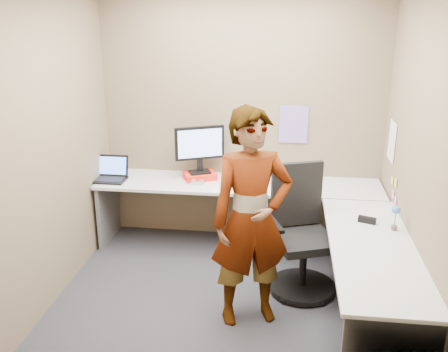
# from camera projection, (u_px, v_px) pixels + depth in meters

# --- Properties ---
(ground) EXTENTS (3.00, 3.00, 0.00)m
(ground) POSITION_uv_depth(u_px,v_px,m) (227.00, 294.00, 4.53)
(ground) COLOR #26262B
(ground) RESTS_ON ground
(wall_back) EXTENTS (3.00, 0.00, 3.00)m
(wall_back) POSITION_uv_depth(u_px,v_px,m) (242.00, 118.00, 5.31)
(wall_back) COLOR #746348
(wall_back) RESTS_ON ground
(wall_right) EXTENTS (0.00, 2.70, 2.70)m
(wall_right) POSITION_uv_depth(u_px,v_px,m) (416.00, 158.00, 3.91)
(wall_right) COLOR #746348
(wall_right) RESTS_ON ground
(wall_left) EXTENTS (0.00, 2.70, 2.70)m
(wall_left) POSITION_uv_depth(u_px,v_px,m) (54.00, 145.00, 4.28)
(wall_left) COLOR #746348
(wall_left) RESTS_ON ground
(desk) EXTENTS (2.98, 2.58, 0.73)m
(desk) POSITION_uv_depth(u_px,v_px,m) (278.00, 220.00, 4.65)
(desk) COLOR silver
(desk) RESTS_ON ground
(paper_ream) EXTENTS (0.40, 0.36, 0.07)m
(paper_ream) POSITION_uv_depth(u_px,v_px,m) (200.00, 176.00, 5.33)
(paper_ream) COLOR red
(paper_ream) RESTS_ON desk
(monitor) EXTENTS (0.50, 0.26, 0.50)m
(monitor) POSITION_uv_depth(u_px,v_px,m) (200.00, 146.00, 5.24)
(monitor) COLOR black
(monitor) RESTS_ON paper_ream
(laptop) EXTENTS (0.35, 0.29, 0.25)m
(laptop) POSITION_uv_depth(u_px,v_px,m) (111.00, 174.00, 5.30)
(laptop) COLOR black
(laptop) RESTS_ON desk
(trackball_mouse) EXTENTS (0.12, 0.08, 0.07)m
(trackball_mouse) POSITION_uv_depth(u_px,v_px,m) (198.00, 182.00, 5.16)
(trackball_mouse) COLOR #B7B7BC
(trackball_mouse) RESTS_ON desk
(origami) EXTENTS (0.10, 0.10, 0.06)m
(origami) POSITION_uv_depth(u_px,v_px,m) (217.00, 187.00, 5.01)
(origami) COLOR white
(origami) RESTS_ON desk
(stapler) EXTENTS (0.15, 0.09, 0.05)m
(stapler) POSITION_uv_depth(u_px,v_px,m) (367.00, 220.00, 4.24)
(stapler) COLOR black
(stapler) RESTS_ON desk
(flower) EXTENTS (0.07, 0.07, 0.22)m
(flower) POSITION_uv_depth(u_px,v_px,m) (396.00, 214.00, 4.07)
(flower) COLOR brown
(flower) RESTS_ON desk
(calendar_purple) EXTENTS (0.30, 0.01, 0.40)m
(calendar_purple) POSITION_uv_depth(u_px,v_px,m) (294.00, 124.00, 5.25)
(calendar_purple) COLOR #846BB7
(calendar_purple) RESTS_ON wall_back
(calendar_white) EXTENTS (0.01, 0.28, 0.38)m
(calendar_white) POSITION_uv_depth(u_px,v_px,m) (392.00, 141.00, 4.79)
(calendar_white) COLOR white
(calendar_white) RESTS_ON wall_right
(sticky_note_a) EXTENTS (0.01, 0.07, 0.07)m
(sticky_note_a) POSITION_uv_depth(u_px,v_px,m) (396.00, 183.00, 4.56)
(sticky_note_a) COLOR #F2E059
(sticky_note_a) RESTS_ON wall_right
(sticky_note_b) EXTENTS (0.01, 0.07, 0.07)m
(sticky_note_b) POSITION_uv_depth(u_px,v_px,m) (393.00, 194.00, 4.65)
(sticky_note_b) COLOR pink
(sticky_note_b) RESTS_ON wall_right
(sticky_note_c) EXTENTS (0.01, 0.07, 0.07)m
(sticky_note_c) POSITION_uv_depth(u_px,v_px,m) (395.00, 201.00, 4.54)
(sticky_note_c) COLOR pink
(sticky_note_c) RESTS_ON wall_right
(sticky_note_d) EXTENTS (0.01, 0.07, 0.07)m
(sticky_note_d) POSITION_uv_depth(u_px,v_px,m) (392.00, 180.00, 4.71)
(sticky_note_d) COLOR #F2E059
(sticky_note_d) RESTS_ON wall_right
(office_chair) EXTENTS (0.66, 0.65, 1.14)m
(office_chair) POSITION_uv_depth(u_px,v_px,m) (301.00, 241.00, 4.50)
(office_chair) COLOR black
(office_chair) RESTS_ON ground
(person) EXTENTS (0.76, 0.63, 1.79)m
(person) POSITION_uv_depth(u_px,v_px,m) (251.00, 219.00, 3.92)
(person) COLOR #999399
(person) RESTS_ON ground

